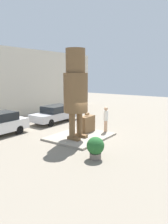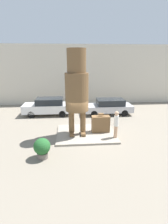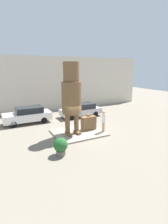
{
  "view_description": "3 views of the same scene",
  "coord_description": "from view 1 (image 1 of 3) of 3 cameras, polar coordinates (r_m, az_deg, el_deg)",
  "views": [
    {
      "loc": [
        -11.39,
        -8.42,
        4.2
      ],
      "look_at": [
        0.41,
        -0.03,
        1.67
      ],
      "focal_mm": 35.0,
      "sensor_mm": 36.0,
      "label": 1
    },
    {
      "loc": [
        -1.06,
        -11.29,
        5.09
      ],
      "look_at": [
        -0.16,
        -0.15,
        1.7
      ],
      "focal_mm": 28.0,
      "sensor_mm": 36.0,
      "label": 2
    },
    {
      "loc": [
        -5.9,
        -12.33,
        5.26
      ],
      "look_at": [
        0.5,
        -0.05,
        1.78
      ],
      "focal_mm": 28.0,
      "sensor_mm": 36.0,
      "label": 3
    }
  ],
  "objects": [
    {
      "name": "planter_pot",
      "position": [
        10.99,
        3.01,
        -9.13
      ],
      "size": [
        0.89,
        0.89,
        1.13
      ],
      "color": "#70665B",
      "rests_on": "ground_plane"
    },
    {
      "name": "pedestal",
      "position": [
        14.76,
        -1.04,
        -6.4
      ],
      "size": [
        4.05,
        3.37,
        0.12
      ],
      "color": "gray",
      "rests_on": "ground_plane"
    },
    {
      "name": "parked_car_silver",
      "position": [
        19.38,
        -7.44,
        -0.38
      ],
      "size": [
        4.58,
        1.81,
        1.47
      ],
      "rotation": [
        0.0,
        0.0,
        3.14
      ],
      "color": "#B7B7BC",
      "rests_on": "ground_plane"
    },
    {
      "name": "giant_suitcase",
      "position": [
        15.5,
        0.82,
        -3.13
      ],
      "size": [
        1.25,
        0.55,
        1.39
      ],
      "color": "brown",
      "rests_on": "pedestal"
    },
    {
      "name": "statue_figure",
      "position": [
        13.61,
        -2.2,
        6.53
      ],
      "size": [
        1.52,
        1.52,
        5.61
      ],
      "color": "brown",
      "rests_on": "pedestal"
    },
    {
      "name": "tourist",
      "position": [
        15.56,
        5.72,
        -1.62
      ],
      "size": [
        0.31,
        0.31,
        1.8
      ],
      "color": "tan",
      "rests_on": "pedestal"
    },
    {
      "name": "ground_plane",
      "position": [
        14.77,
        -1.04,
        -6.62
      ],
      "size": [
        60.0,
        60.0,
        0.0
      ],
      "primitive_type": "plane",
      "color": "gray"
    }
  ]
}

